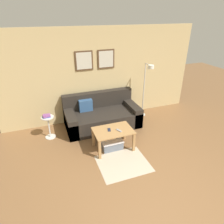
% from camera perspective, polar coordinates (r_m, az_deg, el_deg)
% --- Properties ---
extents(ground_plane, '(16.00, 16.00, 0.00)m').
position_cam_1_polar(ground_plane, '(3.74, 14.71, -24.54)').
color(ground_plane, brown).
extents(wall_back, '(5.60, 0.09, 2.55)m').
position_cam_1_polar(wall_back, '(5.64, -3.12, 10.50)').
color(wall_back, tan).
rests_on(wall_back, ground_plane).
extents(area_rug, '(1.04, 0.87, 0.01)m').
position_cam_1_polar(area_rug, '(4.35, 3.23, -14.46)').
color(area_rug, '#C1B299').
rests_on(area_rug, ground_plane).
extents(couch, '(1.98, 1.00, 0.87)m').
position_cam_1_polar(couch, '(5.52, -2.98, -1.05)').
color(couch, '#28231E').
rests_on(couch, ground_plane).
extents(coffee_table, '(0.88, 0.59, 0.49)m').
position_cam_1_polar(coffee_table, '(4.54, 0.31, -6.25)').
color(coffee_table, '#AD7F4C').
rests_on(coffee_table, ground_plane).
extents(storage_bin, '(0.49, 0.42, 0.22)m').
position_cam_1_polar(storage_bin, '(4.73, -0.24, -8.86)').
color(storage_bin, slate).
rests_on(storage_bin, ground_plane).
extents(floor_lamp, '(0.20, 0.47, 1.61)m').
position_cam_1_polar(floor_lamp, '(5.71, 9.98, 8.24)').
color(floor_lamp, silver).
rests_on(floor_lamp, ground_plane).
extents(side_table, '(0.31, 0.31, 0.58)m').
position_cam_1_polar(side_table, '(5.18, -17.62, -3.66)').
color(side_table, silver).
rests_on(side_table, ground_plane).
extents(book_stack, '(0.19, 0.18, 0.06)m').
position_cam_1_polar(book_stack, '(5.07, -18.20, -1.05)').
color(book_stack, '#335199').
rests_on(book_stack, side_table).
extents(remote_control, '(0.10, 0.15, 0.02)m').
position_cam_1_polar(remote_control, '(4.46, 1.97, -5.28)').
color(remote_control, '#99999E').
rests_on(remote_control, coffee_table).
extents(cell_phone, '(0.10, 0.15, 0.01)m').
position_cam_1_polar(cell_phone, '(4.50, -0.83, -5.09)').
color(cell_phone, '#1E2338').
rests_on(cell_phone, coffee_table).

